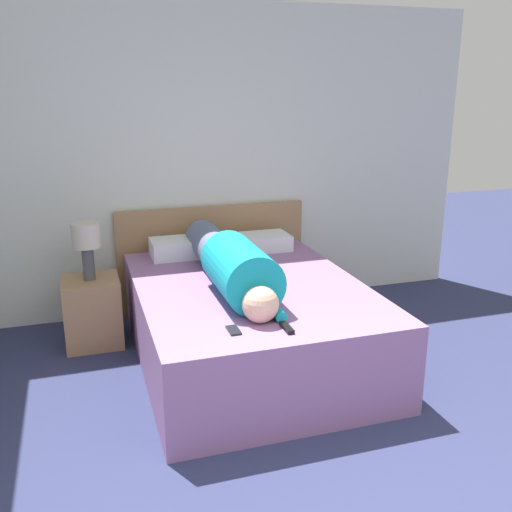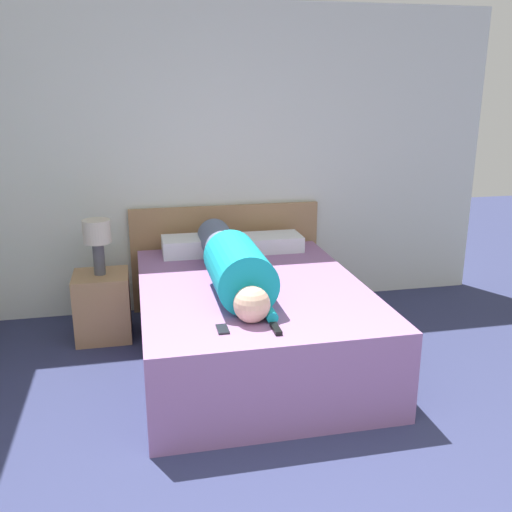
{
  "view_description": "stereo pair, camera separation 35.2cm",
  "coord_description": "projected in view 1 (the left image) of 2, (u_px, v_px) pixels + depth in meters",
  "views": [
    {
      "loc": [
        -0.99,
        -1.07,
        1.92
      ],
      "look_at": [
        0.11,
        2.41,
        0.83
      ],
      "focal_mm": 40.0,
      "sensor_mm": 36.0,
      "label": 1
    },
    {
      "loc": [
        -0.65,
        -1.16,
        1.92
      ],
      "look_at": [
        0.11,
        2.41,
        0.83
      ],
      "focal_mm": 40.0,
      "sensor_mm": 36.0,
      "label": 2
    }
  ],
  "objects": [
    {
      "name": "bed",
      "position": [
        249.0,
        322.0,
        4.1
      ],
      "size": [
        1.55,
        2.06,
        0.58
      ],
      "color": "#936699",
      "rests_on": "ground_plane"
    },
    {
      "name": "person_lying",
      "position": [
        231.0,
        264.0,
        3.93
      ],
      "size": [
        0.38,
        1.7,
        0.38
      ],
      "color": "#DBB293",
      "rests_on": "bed"
    },
    {
      "name": "headboard",
      "position": [
        213.0,
        257.0,
        5.07
      ],
      "size": [
        1.67,
        0.04,
        0.93
      ],
      "color": "#A37A51",
      "rests_on": "ground_plane"
    },
    {
      "name": "wall_back",
      "position": [
        196.0,
        162.0,
        4.86
      ],
      "size": [
        5.05,
        0.06,
        2.6
      ],
      "color": "silver",
      "rests_on": "ground_plane"
    },
    {
      "name": "cell_phone",
      "position": [
        234.0,
        330.0,
        3.24
      ],
      "size": [
        0.06,
        0.13,
        0.01
      ],
      "color": "black",
      "rests_on": "bed"
    },
    {
      "name": "pillow_second",
      "position": [
        260.0,
        242.0,
        4.86
      ],
      "size": [
        0.48,
        0.32,
        0.13
      ],
      "color": "white",
      "rests_on": "bed"
    },
    {
      "name": "pillow_near_headboard",
      "position": [
        182.0,
        248.0,
        4.66
      ],
      "size": [
        0.51,
        0.32,
        0.14
      ],
      "color": "white",
      "rests_on": "bed"
    },
    {
      "name": "nightstand",
      "position": [
        93.0,
        312.0,
        4.37
      ],
      "size": [
        0.42,
        0.41,
        0.53
      ],
      "color": "#A37A51",
      "rests_on": "ground_plane"
    },
    {
      "name": "table_lamp",
      "position": [
        87.0,
        241.0,
        4.21
      ],
      "size": [
        0.21,
        0.21,
        0.43
      ],
      "color": "#4C4C51",
      "rests_on": "nightstand"
    },
    {
      "name": "tv_remote",
      "position": [
        287.0,
        328.0,
        3.26
      ],
      "size": [
        0.04,
        0.15,
        0.02
      ],
      "color": "black",
      "rests_on": "bed"
    }
  ]
}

